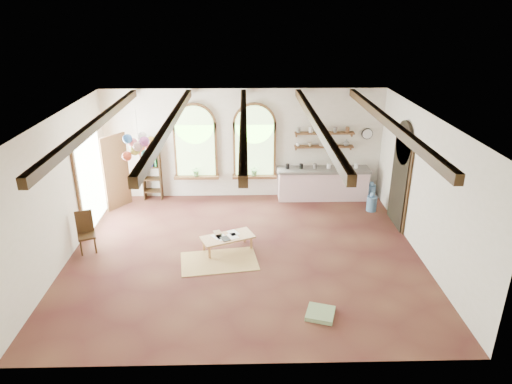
{
  "coord_description": "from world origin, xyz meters",
  "views": [
    {
      "loc": [
        0.03,
        -9.22,
        5.36
      ],
      "look_at": [
        0.27,
        0.6,
        1.3
      ],
      "focal_mm": 32.0,
      "sensor_mm": 36.0,
      "label": 1
    }
  ],
  "objects_px": {
    "coffee_table": "(228,238)",
    "side_chair": "(87,240)",
    "balloon_cluster": "(139,146)",
    "kitchen_counter": "(323,183)"
  },
  "relations": [
    {
      "from": "coffee_table",
      "to": "kitchen_counter",
      "type": "bearing_deg",
      "value": 47.93
    },
    {
      "from": "kitchen_counter",
      "to": "coffee_table",
      "type": "xyz_separation_m",
      "value": [
        -2.7,
        -2.99,
        -0.17
      ]
    },
    {
      "from": "kitchen_counter",
      "to": "coffee_table",
      "type": "distance_m",
      "value": 4.03
    },
    {
      "from": "side_chair",
      "to": "kitchen_counter",
      "type": "bearing_deg",
      "value": 26.56
    },
    {
      "from": "kitchen_counter",
      "to": "coffee_table",
      "type": "bearing_deg",
      "value": -132.07
    },
    {
      "from": "side_chair",
      "to": "balloon_cluster",
      "type": "bearing_deg",
      "value": 27.6
    },
    {
      "from": "kitchen_counter",
      "to": "side_chair",
      "type": "bearing_deg",
      "value": -153.44
    },
    {
      "from": "coffee_table",
      "to": "balloon_cluster",
      "type": "bearing_deg",
      "value": 161.46
    },
    {
      "from": "coffee_table",
      "to": "side_chair",
      "type": "bearing_deg",
      "value": 179.78
    },
    {
      "from": "coffee_table",
      "to": "side_chair",
      "type": "distance_m",
      "value": 3.26
    }
  ]
}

